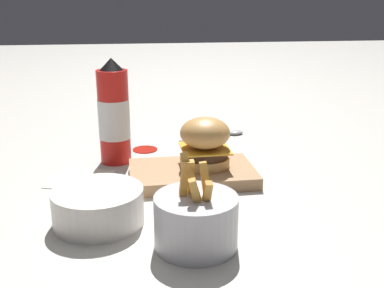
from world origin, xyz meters
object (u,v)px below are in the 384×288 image
Objects in this scene: burger at (205,142)px; ketchup_bottle at (114,115)px; fries_basket at (196,220)px; spoon at (224,134)px; side_bowl at (98,205)px; serving_board at (192,174)px.

burger is 0.22m from ketchup_bottle.
fries_basket reaches higher than burger.
spoon is (-0.16, -0.53, -0.03)m from fries_basket.
fries_basket is at bearing 107.21° from ketchup_bottle.
burger reaches higher than side_bowl.
ketchup_bottle is at bearing -33.98° from burger.
spoon is at bearing -106.61° from fries_basket.
spoon is (-0.28, -0.15, -0.10)m from ketchup_bottle.
ketchup_bottle is 1.57× the size of side_bowl.
burger is 0.27m from fries_basket.
serving_board is at bearing -134.67° from spoon.
serving_board is 0.25m from fries_basket.
serving_board is 1.70× the size of side_bowl.
ketchup_bottle is 0.30m from side_bowl.
burger is at bearing -140.13° from side_bowl.
ketchup_bottle is (0.18, -0.12, 0.03)m from burger.
spoon is at bearing -114.20° from serving_board.
side_bowl is (0.20, 0.17, -0.04)m from burger.
fries_basket is 0.76× the size of spoon.
burger is 0.54× the size of spoon.
fries_basket is at bearing 146.64° from side_bowl.
spoon is at bearing -110.16° from burger.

